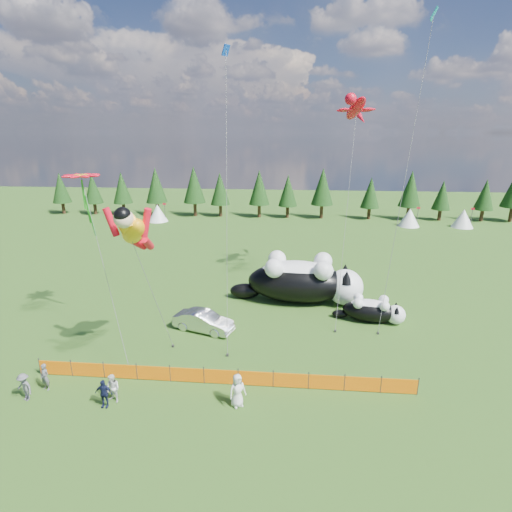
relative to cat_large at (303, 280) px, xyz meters
The scene contains 17 objects.
ground 10.79m from the cat_large, 117.80° to the right, with size 160.00×160.00×0.00m, color #103309.
safety_fence 13.42m from the cat_large, 111.78° to the right, with size 22.06×0.06×1.10m.
tree_line 36.01m from the cat_large, 97.91° to the left, with size 90.00×4.00×8.00m, color black, non-canonical shape.
festival_tents 31.21m from the cat_large, 78.82° to the left, with size 50.00×3.20×2.80m, color white, non-canonical shape.
cat_large is the anchor object (origin of this frame).
cat_small 6.30m from the cat_large, 32.19° to the right, with size 5.46×2.55×1.98m.
car 9.57m from the cat_large, 140.83° to the right, with size 1.56×4.48×1.48m, color silver.
spectator_a 20.18m from the cat_large, 136.99° to the right, with size 0.58×0.38×1.59m, color #58575C.
spectator_b 17.88m from the cat_large, 125.87° to the right, with size 0.79×0.47×1.63m, color silver.
spectator_c 18.40m from the cat_large, 125.86° to the right, with size 0.94×0.48×1.61m, color #131935.
spectator_d 21.27m from the cat_large, 136.05° to the right, with size 1.03×0.53×1.60m, color #58575C.
spectator_e 14.71m from the cat_large, 104.80° to the right, with size 0.92×0.60×1.89m, color silver.
superhero_kite 16.18m from the cat_large, 132.81° to the right, with size 5.34×5.46×10.62m.
gecko_kite 15.01m from the cat_large, 45.83° to the left, with size 3.82×12.78×18.41m.
flower_kite 18.73m from the cat_large, 156.85° to the right, with size 6.23×7.37×13.34m.
diamond_kite_a 17.27m from the cat_large, 141.57° to the right, with size 0.96×5.80×19.89m.
diamond_kite_b 20.09m from the cat_large, 10.53° to the right, with size 2.93×4.85×22.39m.
Camera 1 is at (3.79, -22.61, 13.92)m, focal length 28.00 mm.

